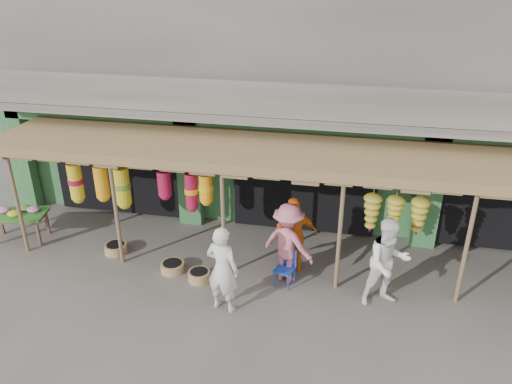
% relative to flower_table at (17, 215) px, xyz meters
% --- Properties ---
extents(ground, '(80.00, 80.00, 0.00)m').
position_rel_flower_table_xyz_m(ground, '(6.99, -0.30, -0.69)').
color(ground, '#514C47').
rests_on(ground, ground).
extents(building, '(16.40, 6.80, 7.00)m').
position_rel_flower_table_xyz_m(building, '(6.99, 4.57, 2.67)').
color(building, gray).
rests_on(building, ground).
extents(awning, '(14.00, 2.70, 2.79)m').
position_rel_flower_table_xyz_m(awning, '(6.83, 0.50, 1.88)').
color(awning, brown).
rests_on(awning, ground).
extents(flower_table, '(1.58, 1.13, 0.86)m').
position_rel_flower_table_xyz_m(flower_table, '(0.00, 0.00, 0.00)').
color(flower_table, brown).
rests_on(flower_table, ground).
extents(blue_chair, '(0.49, 0.49, 0.82)m').
position_rel_flower_table_xyz_m(blue_chair, '(6.90, -0.55, -0.24)').
color(blue_chair, '#17339B').
rests_on(blue_chair, ground).
extents(basket_left, '(0.63, 0.63, 0.22)m').
position_rel_flower_table_xyz_m(basket_left, '(2.65, -0.14, -0.58)').
color(basket_left, brown).
rests_on(basket_left, ground).
extents(basket_mid, '(0.72, 0.72, 0.21)m').
position_rel_flower_table_xyz_m(basket_mid, '(4.28, -0.62, -0.59)').
color(basket_mid, '#9F7347').
rests_on(basket_mid, ground).
extents(basket_right, '(0.55, 0.55, 0.22)m').
position_rel_flower_table_xyz_m(basket_right, '(4.99, -0.84, -0.58)').
color(basket_right, '#A37E4C').
rests_on(basket_right, ground).
extents(person_front, '(0.78, 0.61, 1.89)m').
position_rel_flower_table_xyz_m(person_front, '(5.78, -1.68, 0.25)').
color(person_front, silver).
rests_on(person_front, ground).
extents(person_right, '(1.16, 1.05, 1.95)m').
position_rel_flower_table_xyz_m(person_right, '(8.99, -0.83, 0.28)').
color(person_right, white).
rests_on(person_right, ground).
extents(person_vendor, '(1.17, 0.88, 1.85)m').
position_rel_flower_table_xyz_m(person_vendor, '(6.99, -0.05, 0.23)').
color(person_vendor, orange).
rests_on(person_vendor, ground).
extents(person_shopper, '(1.37, 1.11, 1.85)m').
position_rel_flower_table_xyz_m(person_shopper, '(6.91, -0.40, 0.23)').
color(person_shopper, '#C16674').
rests_on(person_shopper, ground).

